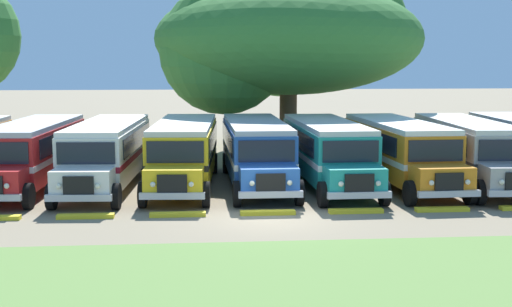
{
  "coord_description": "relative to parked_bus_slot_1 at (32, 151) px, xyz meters",
  "views": [
    {
      "loc": [
        -2.65,
        -24.36,
        5.55
      ],
      "look_at": [
        0.0,
        5.32,
        1.6
      ],
      "focal_mm": 49.6,
      "sensor_mm": 36.0,
      "label": 1
    }
  ],
  "objects": [
    {
      "name": "parked_bus_slot_2",
      "position": [
        3.27,
        -0.32,
        0.0
      ],
      "size": [
        3.26,
        10.92,
        2.82
      ],
      "rotation": [
        0.0,
        0.0,
        -1.63
      ],
      "color": "silver",
      "rests_on": "ground_plane"
    },
    {
      "name": "parked_bus_slot_3",
      "position": [
        6.65,
        -0.25,
        0.0
      ],
      "size": [
        3.3,
        10.93,
        2.82
      ],
      "rotation": [
        0.0,
        0.0,
        -1.64
      ],
      "color": "yellow",
      "rests_on": "ground_plane"
    },
    {
      "name": "ground_plane",
      "position": [
        9.71,
        -7.2,
        -1.58
      ],
      "size": [
        220.0,
        220.0,
        0.0
      ],
      "primitive_type": "plane",
      "color": "#84755B"
    },
    {
      "name": "foreground_grass_strip",
      "position": [
        9.71,
        -16.02,
        -1.58
      ],
      "size": [
        80.0,
        11.16,
        0.01
      ],
      "primitive_type": "cube",
      "color": "olive",
      "rests_on": "ground_plane"
    },
    {
      "name": "parked_bus_slot_4",
      "position": [
        9.86,
        -0.28,
        0.0
      ],
      "size": [
        2.72,
        10.85,
        2.82
      ],
      "rotation": [
        0.0,
        0.0,
        -1.57
      ],
      "color": "#23519E",
      "rests_on": "ground_plane"
    },
    {
      "name": "curb_wheelstop_2",
      "position": [
        3.23,
        -6.68,
        -1.51
      ],
      "size": [
        2.0,
        0.36,
        0.15
      ],
      "primitive_type": "cube",
      "color": "yellow",
      "rests_on": "ground_plane"
    },
    {
      "name": "parked_bus_slot_5",
      "position": [
        13.02,
        -0.69,
        0.0
      ],
      "size": [
        2.85,
        10.86,
        2.82
      ],
      "rotation": [
        0.0,
        0.0,
        -1.55
      ],
      "color": "teal",
      "rests_on": "ground_plane"
    },
    {
      "name": "curb_wheelstop_6",
      "position": [
        16.19,
        -6.68,
        -1.51
      ],
      "size": [
        2.0,
        0.36,
        0.15
      ],
      "primitive_type": "cube",
      "color": "yellow",
      "rests_on": "ground_plane"
    },
    {
      "name": "curb_wheelstop_4",
      "position": [
        9.71,
        -6.68,
        -1.51
      ],
      "size": [
        2.0,
        0.36,
        0.15
      ],
      "primitive_type": "cube",
      "color": "yellow",
      "rests_on": "ground_plane"
    },
    {
      "name": "curb_wheelstop_3",
      "position": [
        6.47,
        -6.68,
        -1.51
      ],
      "size": [
        2.0,
        0.36,
        0.15
      ],
      "primitive_type": "cube",
      "color": "yellow",
      "rests_on": "ground_plane"
    },
    {
      "name": "parked_bus_slot_6",
      "position": [
        16.28,
        -0.75,
        0.0
      ],
      "size": [
        3.03,
        10.89,
        2.82
      ],
      "rotation": [
        0.0,
        0.0,
        -1.53
      ],
      "color": "orange",
      "rests_on": "ground_plane"
    },
    {
      "name": "parked_bus_slot_7",
      "position": [
        19.46,
        -0.87,
        0.0
      ],
      "size": [
        3.14,
        10.9,
        2.82
      ],
      "rotation": [
        0.0,
        0.0,
        -1.62
      ],
      "color": "#9E9993",
      "rests_on": "ground_plane"
    },
    {
      "name": "curb_wheelstop_5",
      "position": [
        12.95,
        -6.68,
        -1.51
      ],
      "size": [
        2.0,
        0.36,
        0.15
      ],
      "primitive_type": "cube",
      "color": "yellow",
      "rests_on": "ground_plane"
    },
    {
      "name": "parked_bus_slot_1",
      "position": [
        0.0,
        0.0,
        0.0
      ],
      "size": [
        3.25,
        10.92,
        2.82
      ],
      "rotation": [
        0.0,
        0.0,
        -1.63
      ],
      "color": "red",
      "rests_on": "ground_plane"
    },
    {
      "name": "broad_shade_tree",
      "position": [
        12.67,
        10.62,
        5.27
      ],
      "size": [
        15.55,
        16.48,
        11.51
      ],
      "color": "brown",
      "rests_on": "ground_plane"
    }
  ]
}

